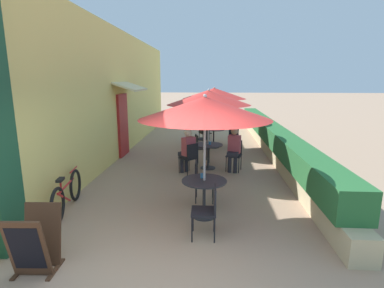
{
  "coord_description": "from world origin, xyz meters",
  "views": [
    {
      "loc": [
        0.63,
        -3.39,
        2.55
      ],
      "look_at": [
        0.15,
        3.84,
        1.0
      ],
      "focal_mm": 28.0,
      "sensor_mm": 36.0,
      "label": 1
    }
  ],
  "objects": [
    {
      "name": "coffee_cup_mid",
      "position": [
        0.58,
        5.07,
        0.77
      ],
      "size": [
        0.07,
        0.07,
        0.09
      ],
      "color": "teal",
      "rests_on": "patio_table_mid"
    },
    {
      "name": "cafe_facade_wall",
      "position": [
        -2.54,
        7.12,
        2.09
      ],
      "size": [
        0.98,
        14.51,
        4.2
      ],
      "color": "#E0CC6B",
      "rests_on": "ground_plane"
    },
    {
      "name": "patio_umbrella_mid",
      "position": [
        0.54,
        5.11,
        2.06
      ],
      "size": [
        2.38,
        2.38,
        2.31
      ],
      "color": "#B7B7BC",
      "rests_on": "ground_plane"
    },
    {
      "name": "menu_board",
      "position": [
        -1.71,
        0.11,
        0.43
      ],
      "size": [
        0.55,
        0.66,
        0.87
      ],
      "rotation": [
        0.0,
        0.0,
        0.06
      ],
      "color": "#422819",
      "rests_on": "ground_plane"
    },
    {
      "name": "coffee_cup_near",
      "position": [
        0.46,
        2.04,
        0.77
      ],
      "size": [
        0.07,
        0.07,
        0.09
      ],
      "color": "teal",
      "rests_on": "patio_table_near"
    },
    {
      "name": "patio_umbrella_far",
      "position": [
        0.71,
        7.91,
        2.06
      ],
      "size": [
        2.38,
        2.38,
        2.31
      ],
      "color": "#B7B7BC",
      "rests_on": "ground_plane"
    },
    {
      "name": "cafe_chair_far_back",
      "position": [
        0.3,
        8.56,
        0.52
      ],
      "size": [
        0.54,
        0.54,
        0.87
      ],
      "rotation": [
        0.0,
        0.0,
        11.46
      ],
      "color": "black",
      "rests_on": "ground_plane"
    },
    {
      "name": "patio_table_near",
      "position": [
        0.51,
        1.91,
        0.55
      ],
      "size": [
        0.84,
        0.84,
        0.73
      ],
      "color": "#28282D",
      "rests_on": "ground_plane"
    },
    {
      "name": "seated_patron_mid_left",
      "position": [
        -0.03,
        4.6,
        0.69
      ],
      "size": [
        0.51,
        0.51,
        1.25
      ],
      "rotation": [
        0.0,
        0.0,
        7.06
      ],
      "color": "#23232D",
      "rests_on": "ground_plane"
    },
    {
      "name": "cafe_chair_mid_back",
      "position": [
        0.27,
        5.83,
        0.52
      ],
      "size": [
        0.49,
        0.49,
        0.87
      ],
      "rotation": [
        0.0,
        0.0,
        11.25
      ],
      "color": "black",
      "rests_on": "ground_plane"
    },
    {
      "name": "cafe_chair_mid_right",
      "position": [
        1.29,
        4.98,
        0.52
      ],
      "size": [
        0.49,
        0.49,
        0.87
      ],
      "rotation": [
        0.0,
        0.0,
        9.16
      ],
      "color": "black",
      "rests_on": "ground_plane"
    },
    {
      "name": "cafe_chair_far_left",
      "position": [
        0.35,
        7.23,
        0.52
      ],
      "size": [
        0.55,
        0.55,
        0.87
      ],
      "rotation": [
        0.0,
        0.0,
        7.27
      ],
      "color": "black",
      "rests_on": "ground_plane"
    },
    {
      "name": "cafe_chair_far_right",
      "position": [
        1.47,
        7.94,
        0.52
      ],
      "size": [
        0.42,
        0.42,
        0.87
      ],
      "rotation": [
        0.0,
        0.0,
        9.36
      ],
      "color": "black",
      "rests_on": "ground_plane"
    },
    {
      "name": "cafe_chair_near_right",
      "position": [
        0.42,
        2.67,
        0.52
      ],
      "size": [
        0.41,
        0.41,
        0.87
      ],
      "rotation": [
        0.0,
        0.0,
        11.01
      ],
      "color": "black",
      "rests_on": "ground_plane"
    },
    {
      "name": "patio_umbrella_near",
      "position": [
        0.51,
        1.91,
        2.06
      ],
      "size": [
        2.38,
        2.38,
        2.31
      ],
      "color": "#B7B7BC",
      "rests_on": "ground_plane"
    },
    {
      "name": "seated_patron_mid_right",
      "position": [
        1.26,
        4.87,
        0.69
      ],
      "size": [
        0.41,
        0.47,
        1.25
      ],
      "rotation": [
        0.0,
        0.0,
        9.16
      ],
      "color": "#23232D",
      "rests_on": "ground_plane"
    },
    {
      "name": "ground_plane",
      "position": [
        0.0,
        0.0,
        0.0
      ],
      "size": [
        120.0,
        120.0,
        0.0
      ],
      "primitive_type": "plane",
      "color": "#9E7F66"
    },
    {
      "name": "planter_hedge",
      "position": [
        2.75,
        7.16,
        0.54
      ],
      "size": [
        0.6,
        13.51,
        1.01
      ],
      "color": "tan",
      "rests_on": "ground_plane"
    },
    {
      "name": "patio_table_mid",
      "position": [
        0.54,
        5.11,
        0.55
      ],
      "size": [
        0.84,
        0.84,
        0.73
      ],
      "color": "#28282D",
      "rests_on": "ground_plane"
    },
    {
      "name": "bicycle_leaning",
      "position": [
        -2.2,
        1.99,
        0.36
      ],
      "size": [
        0.33,
        1.76,
        0.77
      ],
      "rotation": [
        0.0,
        0.0,
        0.15
      ],
      "color": "black",
      "rests_on": "ground_plane"
    },
    {
      "name": "cafe_chair_near_left",
      "position": [
        0.59,
        1.15,
        0.52
      ],
      "size": [
        0.41,
        0.41,
        0.87
      ],
      "rotation": [
        0.0,
        0.0,
        7.87
      ],
      "color": "black",
      "rests_on": "ground_plane"
    },
    {
      "name": "patio_table_far",
      "position": [
        0.71,
        7.91,
        0.55
      ],
      "size": [
        0.84,
        0.84,
        0.73
      ],
      "color": "#28282D",
      "rests_on": "ground_plane"
    },
    {
      "name": "cafe_chair_mid_left",
      "position": [
        0.05,
        4.52,
        0.52
      ],
      "size": [
        0.57,
        0.57,
        0.87
      ],
      "rotation": [
        0.0,
        0.0,
        7.06
      ],
      "color": "black",
      "rests_on": "ground_plane"
    }
  ]
}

